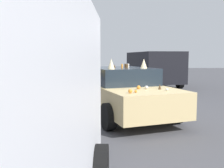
# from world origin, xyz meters

# --- Properties ---
(ground_plane) EXTENTS (60.00, 60.00, 0.00)m
(ground_plane) POSITION_xyz_m (0.00, 0.00, 0.00)
(ground_plane) COLOR #47474C
(art_car_decorated) EXTENTS (4.77, 3.09, 1.63)m
(art_car_decorated) POSITION_xyz_m (0.04, 0.01, 0.70)
(art_car_decorated) COLOR #D8BC7F
(art_car_decorated) RESTS_ON ground
(parked_van_near_left) EXTENTS (5.39, 2.76, 1.94)m
(parked_van_near_left) POSITION_xyz_m (7.53, -2.22, 1.10)
(parked_van_near_left) COLOR black
(parked_van_near_left) RESTS_ON ground
(parked_sedan_near_right) EXTENTS (4.58, 2.79, 1.39)m
(parked_sedan_near_right) POSITION_xyz_m (5.58, 1.99, 0.71)
(parked_sedan_near_right) COLOR navy
(parked_sedan_near_right) RESTS_ON ground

